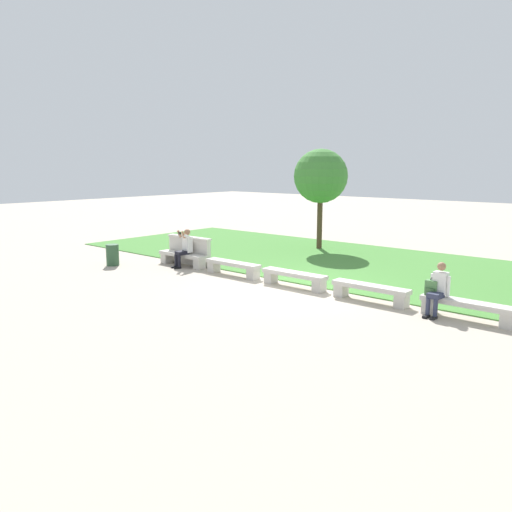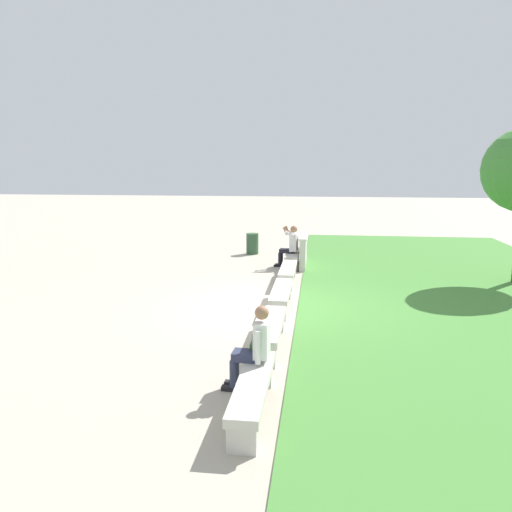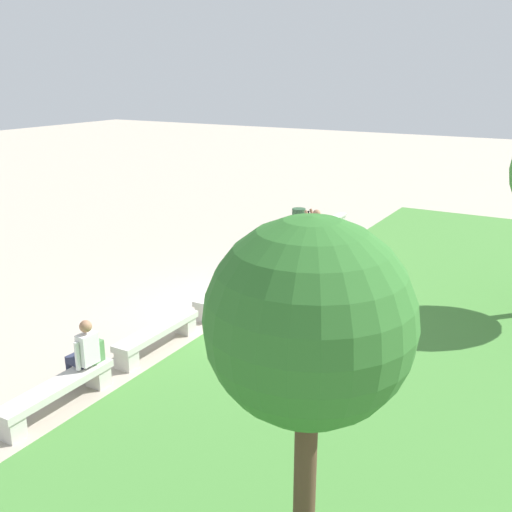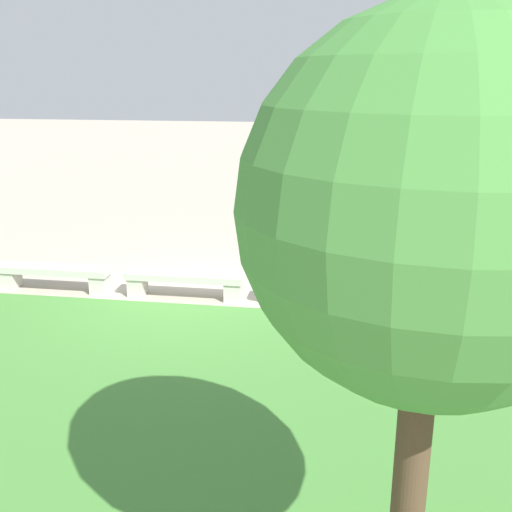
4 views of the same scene
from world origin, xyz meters
name	(u,v)px [view 4 (image 4 of 4)]	position (x,y,z in m)	size (l,w,h in m)	color
ground_plane	(185,297)	(0.00, 0.00, 0.00)	(80.00, 80.00, 0.00)	#B2A593
grass_strip	(77,440)	(0.00, 4.38, 0.01)	(23.84, 8.00, 0.03)	#478438
bench_main	(475,296)	(-4.87, 0.00, 0.30)	(2.09, 0.40, 0.45)	beige
bench_near	(325,288)	(-2.44, 0.00, 0.30)	(2.09, 0.40, 0.45)	beige
bench_mid	(185,281)	(0.00, 0.00, 0.30)	(2.09, 0.40, 0.45)	beige
bench_far	(54,274)	(2.44, 0.00, 0.30)	(2.09, 0.40, 0.45)	beige
backrest_wall_with_plaque	(480,291)	(-4.87, 0.34, 0.52)	(2.05, 0.24, 1.01)	beige
person_photographer	(462,269)	(-4.65, -0.08, 0.74)	(0.51, 0.76, 1.32)	black
tree_left_background	(434,211)	(-3.23, 6.20, 3.04)	(2.24, 2.24, 4.18)	#4C3826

